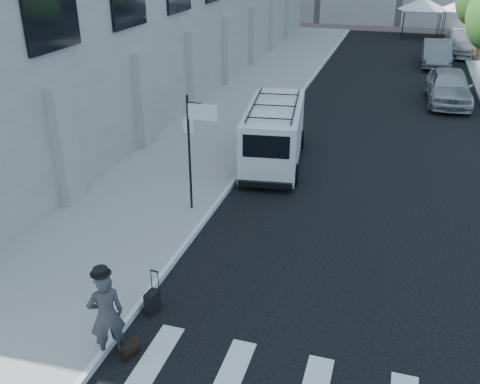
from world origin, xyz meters
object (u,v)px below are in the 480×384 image
Objects in this scene: cargo_van at (274,133)px; parked_car_b at (436,53)px; businessman at (106,315)px; suitcase at (152,302)px; parked_car_c at (461,43)px; parked_car_a at (449,87)px; briefcase at (131,349)px.

cargo_van is 20.19m from parked_car_b.
businessman reaches higher than suitcase.
parked_car_b is at bearing -143.67° from businessman.
suitcase is 0.18× the size of parked_car_c.
parked_car_c is at bearing 63.55° from cargo_van.
suitcase is 0.20× the size of parked_car_a.
parked_car_b reaches higher than suitcase.
businessman is 4.34× the size of briefcase.
parked_car_c is (1.46, 13.51, -0.05)m from parked_car_a.
businessman is 1.63m from suitcase.
cargo_van is (0.48, 9.46, 0.87)m from suitcase.
parked_car_c is (1.80, 4.40, 0.01)m from parked_car_b.
suitcase is 9.51m from cargo_van.
cargo_van reaches higher than briefcase.
cargo_van is at bearing -109.65° from parked_car_c.
parked_car_c is at bearing 92.22° from briefcase.
parked_car_a is (7.00, 19.58, 0.59)m from suitcase.
parked_car_c is (7.98, 23.62, -0.32)m from cargo_van.
businessman is 0.39× the size of parked_car_b.
parked_car_a reaches higher than parked_car_b.
suitcase is at bearing -105.32° from parked_car_c.
suitcase is (-0.19, 1.41, 0.10)m from briefcase.
parked_car_b is (6.66, 28.68, 0.54)m from suitcase.
businessman reaches higher than parked_car_b.
cargo_van is at bearing -134.54° from businessman.
suitcase is 0.20× the size of parked_car_b.
businessman is at bearing -92.18° from suitcase.
suitcase is (0.24, 1.46, -0.69)m from businessman.
businessman is 35.63m from parked_car_c.
suitcase is 29.45m from parked_car_b.
businessman is 1.92× the size of suitcase.
businessman is at bearing -111.63° from parked_car_a.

